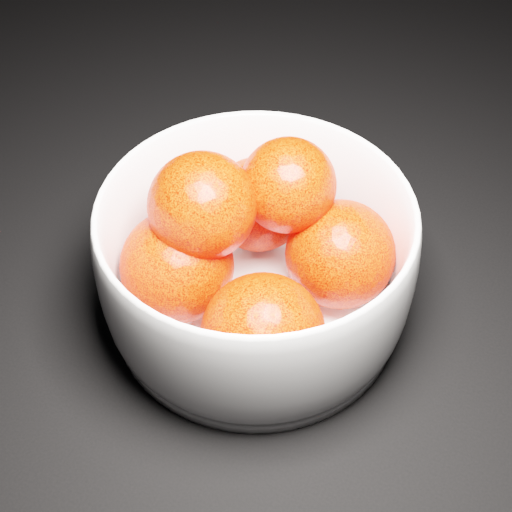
% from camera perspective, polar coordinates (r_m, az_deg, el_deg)
% --- Properties ---
extents(bowl, '(0.25, 0.25, 0.12)m').
position_cam_1_polar(bowl, '(0.56, 0.00, -0.43)').
color(bowl, white).
rests_on(bowl, ground).
extents(orange_pile, '(0.20, 0.21, 0.14)m').
position_cam_1_polar(orange_pile, '(0.56, -0.18, 0.58)').
color(orange_pile, '#F81E06').
rests_on(orange_pile, bowl).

